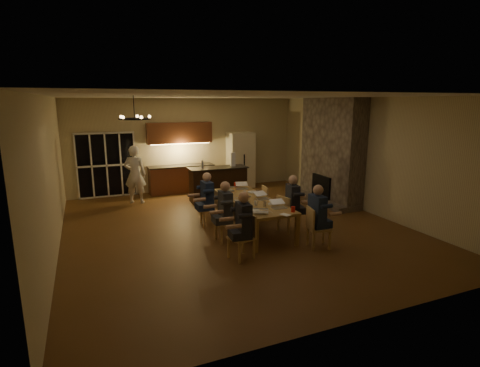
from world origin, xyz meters
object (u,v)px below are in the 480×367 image
laptop_d (263,195)px  chair_left_mid (226,222)px  laptop_a (261,208)px  plate_near (273,204)px  standing_person (135,174)px  bar_blender (233,159)px  laptop_f (242,185)px  mug_mid (245,193)px  dining_table (250,215)px  chair_left_far (209,209)px  plate_left (254,211)px  bar_island (218,184)px  laptop_e (227,187)px  mug_back (225,191)px  can_silver (265,204)px  chair_left_near (241,237)px  person_left_far (207,200)px  redcup_mid (229,195)px  chair_right_near (319,228)px  redcup_far (235,185)px  laptop_b (279,203)px  can_cola (223,186)px  person_right_mid (292,204)px  laptop_c (242,196)px  person_right_near (317,216)px  redcup_near (293,209)px  can_right (257,193)px  person_left_near (244,226)px  chandelier (135,119)px  person_left_mid (225,212)px  mug_front (256,203)px  refrigerator (241,160)px  chair_right_far (272,202)px  bar_bottle (202,164)px  chair_right_mid (289,213)px

laptop_d → chair_left_mid: bearing=-169.9°
laptop_a → plate_near: bearing=-108.3°
chair_left_mid → standing_person: (-1.43, 4.12, 0.45)m
plate_near → bar_blender: size_ratio=0.53×
laptop_f → mug_mid: bearing=-90.8°
dining_table → chair_left_far: (-0.83, 0.64, 0.07)m
plate_left → laptop_d: bearing=53.7°
bar_island → mug_mid: bar_island is taller
dining_table → laptop_e: size_ratio=9.05×
mug_back → can_silver: can_silver is taller
chair_left_near → laptop_e: 2.74m
person_left_far → laptop_f: (1.15, 0.50, 0.17)m
chair_left_far → mug_mid: chair_left_far is taller
chair_left_far → redcup_mid: 0.61m
chair_right_near → redcup_far: 3.20m
laptop_b → can_cola: laptop_b is taller
chair_left_far → redcup_far: (1.04, 0.82, 0.37)m
chair_left_near → person_right_mid: bearing=105.9°
laptop_b → laptop_c: size_ratio=1.00×
person_right_near → redcup_near: size_ratio=11.50×
laptop_b → plate_near: laptop_b is taller
can_right → person_right_near: bearing=-76.7°
laptop_a → redcup_far: laptop_a is taller
laptop_c → can_silver: 0.71m
person_left_near → chandelier: bearing=-119.9°
person_left_mid → laptop_c: size_ratio=4.31×
can_cola → can_right: 1.17m
chair_left_near → standing_person: bearing=-179.4°
mug_front → refrigerator: bearing=71.1°
refrigerator → chandelier: bearing=-132.0°
standing_person → laptop_a: bearing=135.1°
dining_table → standing_person: (-2.25, 3.61, 0.52)m
laptop_e → chair_left_near: bearing=74.1°
chair_left_near → can_cola: size_ratio=7.42×
chair_right_near → person_left_near: size_ratio=0.64×
redcup_near → bar_blender: 4.23m
chair_right_far → redcup_near: size_ratio=7.42×
redcup_far → can_cola: same height
can_cola → redcup_near: bearing=-77.3°
bar_island → bar_bottle: bearing=177.2°
chair_right_near → mug_back: bearing=39.6°
mug_back → plate_left: bearing=-89.6°
chair_right_near → chair_left_far: bearing=50.8°
laptop_d → chair_right_mid: bearing=-48.7°
dining_table → laptop_c: size_ratio=9.05×
mug_front → can_right: bearing=62.3°
plate_near → person_left_near: bearing=-139.6°
person_right_near → standing_person: bearing=31.7°
laptop_c → bar_bottle: size_ratio=1.33×
person_left_mid → chandelier: size_ratio=2.25×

